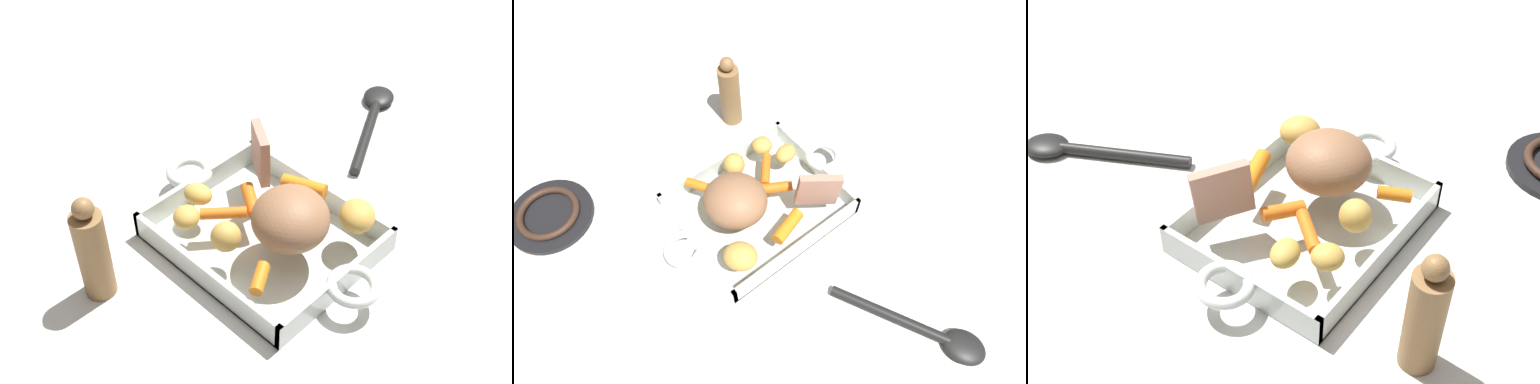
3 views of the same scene
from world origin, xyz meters
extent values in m
plane|color=silver|center=(0.00, 0.00, 0.00)|extent=(2.36, 2.36, 0.00)
cube|color=silver|center=(0.00, 0.00, 0.00)|extent=(0.29, 0.24, 0.01)
cube|color=silver|center=(0.00, 0.12, 0.02)|extent=(0.29, 0.01, 0.04)
cube|color=silver|center=(0.00, -0.12, 0.02)|extent=(0.29, 0.01, 0.04)
cube|color=silver|center=(0.14, 0.00, 0.02)|extent=(0.01, 0.24, 0.04)
cube|color=silver|center=(-0.14, 0.00, 0.02)|extent=(0.01, 0.24, 0.04)
torus|color=silver|center=(0.16, 0.00, 0.04)|extent=(0.07, 0.07, 0.02)
torus|color=silver|center=(-0.16, 0.00, 0.04)|extent=(0.07, 0.07, 0.02)
ellipsoid|color=#956746|center=(-0.05, 0.00, 0.08)|extent=(0.15, 0.15, 0.08)
cube|color=tan|center=(0.08, -0.07, 0.08)|extent=(0.08, 0.06, 0.08)
cylinder|color=orange|center=(0.04, -0.01, 0.05)|extent=(0.06, 0.05, 0.02)
cylinder|color=orange|center=(-0.08, 0.09, 0.05)|extent=(0.04, 0.05, 0.02)
cylinder|color=orange|center=(0.05, 0.04, 0.05)|extent=(0.06, 0.06, 0.02)
cylinder|color=orange|center=(0.00, -0.08, 0.06)|extent=(0.07, 0.04, 0.03)
ellipsoid|color=gold|center=(0.10, 0.04, 0.06)|extent=(0.05, 0.04, 0.03)
ellipsoid|color=gold|center=(0.07, 0.08, 0.06)|extent=(0.05, 0.05, 0.03)
ellipsoid|color=gold|center=(0.00, 0.07, 0.07)|extent=(0.05, 0.05, 0.04)
ellipsoid|color=gold|center=(-0.10, -0.08, 0.06)|extent=(0.08, 0.08, 0.04)
cylinder|color=black|center=(-0.32, 0.23, 0.01)|extent=(0.16, 0.16, 0.01)
torus|color=#382319|center=(-0.32, 0.23, 0.02)|extent=(0.12, 0.12, 0.01)
cylinder|color=black|center=(0.04, -0.30, 0.01)|extent=(0.11, 0.19, 0.02)
ellipsoid|color=black|center=(0.10, -0.41, 0.01)|extent=(0.08, 0.09, 0.02)
cylinder|color=olive|center=(0.10, 0.22, 0.07)|extent=(0.04, 0.04, 0.14)
sphere|color=olive|center=(0.10, 0.22, 0.15)|extent=(0.03, 0.03, 0.03)
camera|label=1|loc=(-0.47, 0.50, 0.72)|focal=47.51mm
camera|label=2|loc=(-0.24, -0.34, 0.72)|focal=30.11mm
camera|label=3|loc=(0.55, 0.38, 0.66)|focal=49.34mm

